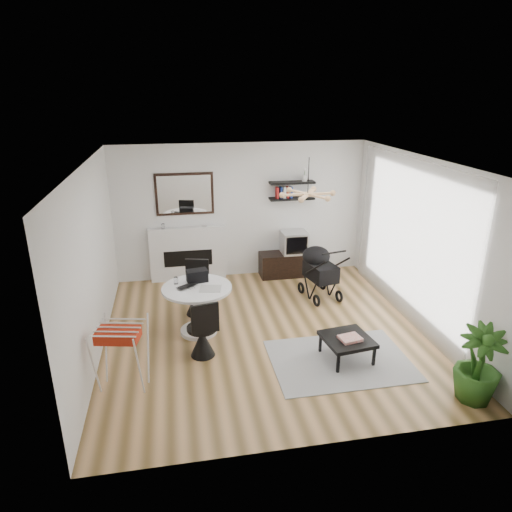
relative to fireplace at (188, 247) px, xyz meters
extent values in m
plane|color=brown|center=(1.10, -2.42, -0.69)|extent=(5.00, 5.00, 0.00)
plane|color=white|center=(1.10, -2.42, 2.01)|extent=(5.00, 5.00, 0.00)
plane|color=white|center=(1.10, 0.08, 0.66)|extent=(5.00, 0.00, 5.00)
plane|color=white|center=(-1.40, -2.42, 0.66)|extent=(0.00, 5.00, 5.00)
plane|color=white|center=(3.60, -2.42, 0.66)|extent=(0.00, 5.00, 5.00)
cube|color=white|center=(3.50, -2.22, 0.66)|extent=(0.04, 3.60, 2.60)
cube|color=white|center=(0.00, 0.00, -0.14)|extent=(1.50, 0.15, 1.10)
cube|color=black|center=(0.00, -0.06, -0.21)|extent=(0.95, 0.06, 0.32)
cube|color=black|center=(0.00, 0.06, 1.06)|extent=(1.12, 0.03, 0.82)
cube|color=white|center=(0.00, 0.04, 1.06)|extent=(1.02, 0.01, 0.72)
cube|color=black|center=(2.11, -0.05, 0.91)|extent=(0.90, 0.25, 0.04)
cube|color=black|center=(2.11, -0.05, 1.23)|extent=(0.90, 0.25, 0.04)
cube|color=black|center=(2.11, -0.16, -0.44)|extent=(1.30, 0.46, 0.49)
cube|color=silver|center=(2.15, -0.16, 0.03)|extent=(0.51, 0.45, 0.45)
cube|color=black|center=(2.15, -0.38, 0.03)|extent=(0.44, 0.01, 0.36)
cylinder|color=white|center=(0.05, -2.22, -0.65)|extent=(0.58, 0.58, 0.06)
cylinder|color=white|center=(0.05, -2.22, -0.28)|extent=(0.15, 0.15, 0.69)
cylinder|color=white|center=(0.05, -2.22, 0.08)|extent=(1.08, 1.08, 0.04)
imported|color=black|center=(-0.07, -2.24, 0.12)|extent=(0.39, 0.36, 0.03)
cube|color=black|center=(0.08, -2.00, 0.20)|extent=(0.35, 0.25, 0.19)
cube|color=silver|center=(0.25, -2.33, 0.11)|extent=(0.36, 0.32, 0.01)
cylinder|color=white|center=(-0.26, -2.04, 0.16)|extent=(0.07, 0.07, 0.11)
cylinder|color=black|center=(0.06, -1.57, -0.23)|extent=(0.44, 0.44, 0.05)
cone|color=black|center=(0.06, -1.57, -0.47)|extent=(0.36, 0.36, 0.42)
cube|color=black|center=(0.11, -1.38, 0.02)|extent=(0.40, 0.13, 0.45)
cylinder|color=black|center=(0.07, -2.90, -0.24)|extent=(0.43, 0.43, 0.05)
cone|color=black|center=(0.07, -2.90, -0.48)|extent=(0.35, 0.35, 0.41)
cube|color=black|center=(0.11, -3.09, 0.00)|extent=(0.39, 0.12, 0.44)
cube|color=maroon|center=(-0.99, -3.48, 0.11)|extent=(0.57, 0.40, 0.14)
cube|color=black|center=(2.36, -1.30, -0.17)|extent=(0.55, 0.71, 0.30)
ellipsoid|color=black|center=(2.32, -1.12, 0.06)|extent=(0.51, 0.51, 0.36)
cylinder|color=black|center=(2.44, -1.70, 0.33)|extent=(0.47, 0.13, 0.03)
torus|color=black|center=(2.07, -1.06, -0.59)|extent=(0.10, 0.23, 0.22)
torus|color=black|center=(2.53, -0.96, -0.59)|extent=(0.10, 0.23, 0.22)
torus|color=black|center=(2.19, -1.64, -0.59)|extent=(0.10, 0.23, 0.22)
torus|color=black|center=(2.65, -1.55, -0.59)|extent=(0.10, 0.23, 0.22)
cube|color=#9E9E9E|center=(1.98, -3.40, -0.68)|extent=(1.96, 1.41, 0.01)
cube|color=black|center=(2.09, -3.37, -0.37)|extent=(0.73, 0.73, 0.06)
cube|color=black|center=(1.85, -3.68, -0.53)|extent=(0.04, 0.04, 0.28)
cube|color=black|center=(2.40, -3.61, -0.53)|extent=(0.04, 0.04, 0.28)
cube|color=black|center=(1.77, -3.13, -0.53)|extent=(0.04, 0.04, 0.28)
cube|color=black|center=(2.32, -3.06, -0.53)|extent=(0.04, 0.04, 0.28)
cube|color=#D24234|center=(2.10, -3.43, -0.32)|extent=(0.33, 0.28, 0.04)
imported|color=#275618|center=(3.32, -4.52, -0.18)|extent=(0.72, 0.72, 1.00)
camera|label=1|loc=(-0.21, -8.70, 2.98)|focal=32.00mm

